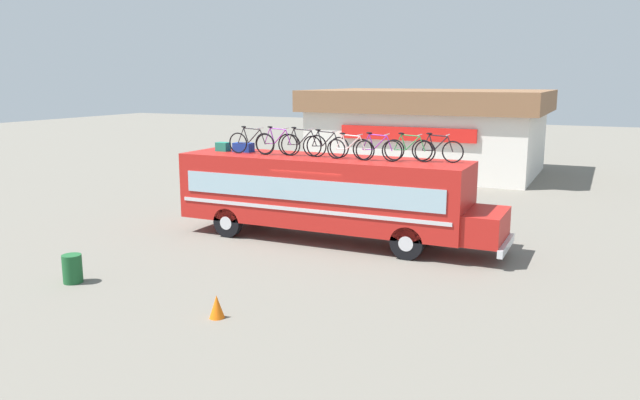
# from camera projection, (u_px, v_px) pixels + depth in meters

# --- Properties ---
(ground_plane) EXTENTS (120.00, 120.00, 0.00)m
(ground_plane) POSITION_uv_depth(u_px,v_px,m) (321.00, 239.00, 21.24)
(ground_plane) COLOR slate
(bus) EXTENTS (11.14, 2.47, 2.83)m
(bus) POSITION_uv_depth(u_px,v_px,m) (327.00, 193.00, 20.83)
(bus) COLOR red
(bus) RESTS_ON ground
(luggage_bag_1) EXTENTS (0.45, 0.35, 0.32)m
(luggage_bag_1) POSITION_uv_depth(u_px,v_px,m) (223.00, 147.00, 22.38)
(luggage_bag_1) COLOR #1E7F66
(luggage_bag_1) RESTS_ON bus
(luggage_bag_2) EXTENTS (0.69, 0.41, 0.32)m
(luggage_bag_2) POSITION_uv_depth(u_px,v_px,m) (243.00, 147.00, 22.16)
(luggage_bag_2) COLOR #193899
(luggage_bag_2) RESTS_ON bus
(rooftop_bicycle_1) EXTENTS (1.82, 0.44, 0.96)m
(rooftop_bicycle_1) POSITION_uv_depth(u_px,v_px,m) (251.00, 143.00, 21.43)
(rooftop_bicycle_1) COLOR black
(rooftop_bicycle_1) RESTS_ON bus
(rooftop_bicycle_2) EXTENTS (1.75, 0.44, 0.98)m
(rooftop_bicycle_2) POSITION_uv_depth(u_px,v_px,m) (277.00, 143.00, 21.20)
(rooftop_bicycle_2) COLOR black
(rooftop_bicycle_2) RESTS_ON bus
(rooftop_bicycle_3) EXTENTS (1.82, 0.44, 0.98)m
(rooftop_bicycle_3) POSITION_uv_depth(u_px,v_px,m) (302.00, 144.00, 20.85)
(rooftop_bicycle_3) COLOR black
(rooftop_bicycle_3) RESTS_ON bus
(rooftop_bicycle_4) EXTENTS (1.68, 0.44, 0.93)m
(rooftop_bicycle_4) POSITION_uv_depth(u_px,v_px,m) (325.00, 146.00, 20.59)
(rooftop_bicycle_4) COLOR black
(rooftop_bicycle_4) RESTS_ON bus
(rooftop_bicycle_5) EXTENTS (1.65, 0.44, 0.86)m
(rooftop_bicycle_5) POSITION_uv_depth(u_px,v_px,m) (350.00, 148.00, 19.97)
(rooftop_bicycle_5) COLOR black
(rooftop_bicycle_5) RESTS_ON bus
(rooftop_bicycle_6) EXTENTS (1.67, 0.44, 0.91)m
(rooftop_bicycle_6) POSITION_uv_depth(u_px,v_px,m) (377.00, 149.00, 19.64)
(rooftop_bicycle_6) COLOR black
(rooftop_bicycle_6) RESTS_ON bus
(rooftop_bicycle_7) EXTENTS (1.68, 0.44, 0.90)m
(rooftop_bicycle_7) POSITION_uv_depth(u_px,v_px,m) (409.00, 149.00, 19.55)
(rooftop_bicycle_7) COLOR black
(rooftop_bicycle_7) RESTS_ON bus
(rooftop_bicycle_8) EXTENTS (1.66, 0.44, 0.91)m
(rooftop_bicycle_8) POSITION_uv_depth(u_px,v_px,m) (437.00, 150.00, 19.40)
(rooftop_bicycle_8) COLOR black
(rooftop_bicycle_8) RESTS_ON bus
(roadside_building) EXTENTS (13.14, 9.20, 4.75)m
(roadside_building) POSITION_uv_depth(u_px,v_px,m) (429.00, 130.00, 36.33)
(roadside_building) COLOR silver
(roadside_building) RESTS_ON ground
(trash_bin) EXTENTS (0.51, 0.51, 0.77)m
(trash_bin) POSITION_uv_depth(u_px,v_px,m) (72.00, 269.00, 16.66)
(trash_bin) COLOR #1E592D
(trash_bin) RESTS_ON ground
(traffic_cone) EXTENTS (0.35, 0.35, 0.54)m
(traffic_cone) POSITION_uv_depth(u_px,v_px,m) (217.00, 307.00, 14.21)
(traffic_cone) COLOR orange
(traffic_cone) RESTS_ON ground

